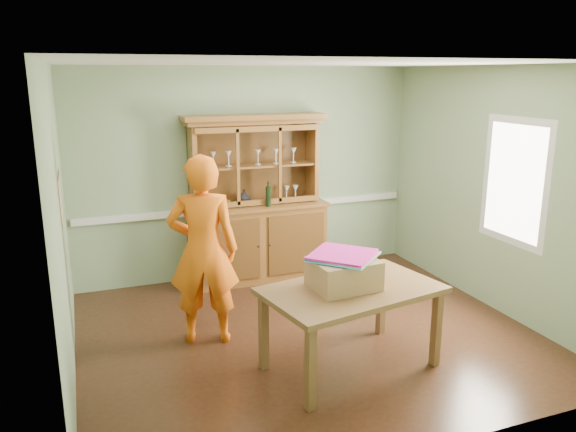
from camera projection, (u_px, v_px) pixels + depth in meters
name	position (u px, v px, depth m)	size (l,w,h in m)	color
floor	(307.00, 334.00, 5.79)	(4.50, 4.50, 0.00)	#422315
ceiling	(310.00, 63.00, 5.13)	(4.50, 4.50, 0.00)	white
wall_back	(249.00, 173.00, 7.27)	(4.50, 4.50, 0.00)	gray
wall_left	(60.00, 229.00, 4.69)	(4.00, 4.00, 0.00)	gray
wall_right	(495.00, 190.00, 6.23)	(4.00, 4.00, 0.00)	gray
wall_front	(427.00, 273.00, 3.65)	(4.50, 4.50, 0.00)	gray
chair_rail	(250.00, 208.00, 7.36)	(4.41, 0.05, 0.08)	silver
framed_map	(61.00, 198.00, 4.92)	(0.03, 0.60, 0.46)	#341F14
window_panel	(514.00, 182.00, 5.92)	(0.03, 0.96, 1.36)	silver
china_hutch	(257.00, 223.00, 7.21)	(1.80, 0.60, 2.12)	#925B27
dining_table	(351.00, 297.00, 4.99)	(1.68, 1.19, 0.77)	brown
cardboard_box	(344.00, 274.00, 4.93)	(0.56, 0.45, 0.26)	#AB7E58
kite_stack	(344.00, 255.00, 4.94)	(0.72, 0.72, 0.04)	#33B071
person	(203.00, 250.00, 5.45)	(0.69, 0.45, 1.88)	orange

